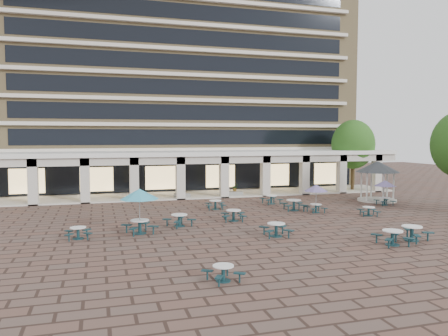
% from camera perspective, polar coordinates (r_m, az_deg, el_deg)
% --- Properties ---
extents(ground, '(120.00, 120.00, 0.00)m').
position_cam_1_polar(ground, '(29.59, 2.75, -7.21)').
color(ground, brown).
rests_on(ground, ground).
extents(apartment_building, '(40.00, 15.50, 25.20)m').
position_cam_1_polar(apartment_building, '(54.20, -6.10, 11.24)').
color(apartment_building, tan).
rests_on(apartment_building, ground).
extents(retail_arcade, '(42.00, 6.60, 4.40)m').
position_cam_1_polar(retail_arcade, '(43.39, -3.56, 0.36)').
color(retail_arcade, white).
rests_on(retail_arcade, ground).
extents(picnic_table_0, '(1.68, 1.68, 0.65)m').
position_cam_1_polar(picnic_table_0, '(17.95, -0.10, -13.39)').
color(picnic_table_0, '#14363C').
rests_on(picnic_table_0, ground).
extents(picnic_table_1, '(1.89, 1.89, 0.78)m').
position_cam_1_polar(picnic_table_1, '(25.81, 6.83, -7.84)').
color(picnic_table_1, '#14363C').
rests_on(picnic_table_1, ground).
extents(picnic_table_2, '(2.25, 2.25, 0.83)m').
position_cam_1_polar(picnic_table_2, '(26.74, 23.33, -7.67)').
color(picnic_table_2, '#14363C').
rests_on(picnic_table_2, ground).
extents(picnic_table_3, '(1.90, 1.90, 0.80)m').
position_cam_1_polar(picnic_table_3, '(25.28, 21.15, -8.31)').
color(picnic_table_3, '#14363C').
rests_on(picnic_table_3, ground).
extents(picnic_table_4, '(2.33, 2.33, 2.69)m').
position_cam_1_polar(picnic_table_4, '(26.53, -10.99, -3.59)').
color(picnic_table_4, '#14363C').
rests_on(picnic_table_4, ground).
extents(picnic_table_5, '(1.59, 1.59, 0.68)m').
position_cam_1_polar(picnic_table_5, '(26.35, -18.52, -7.92)').
color(picnic_table_5, '#14363C').
rests_on(picnic_table_5, ground).
extents(picnic_table_6, '(1.85, 1.85, 2.13)m').
position_cam_1_polar(picnic_table_6, '(34.16, 11.94, -2.71)').
color(picnic_table_6, '#14363C').
rests_on(picnic_table_6, ground).
extents(picnic_table_7, '(1.78, 1.78, 0.66)m').
position_cam_1_polar(picnic_table_7, '(33.96, 18.37, -5.28)').
color(picnic_table_7, '#14363C').
rests_on(picnic_table_7, ground).
extents(picnic_table_8, '(2.15, 2.15, 0.79)m').
position_cam_1_polar(picnic_table_8, '(28.62, -5.86, -6.66)').
color(picnic_table_8, '#14363C').
rests_on(picnic_table_8, ground).
extents(picnic_table_9, '(1.96, 1.96, 0.77)m').
position_cam_1_polar(picnic_table_9, '(30.26, 1.25, -6.07)').
color(picnic_table_9, '#14363C').
rests_on(picnic_table_9, ground).
extents(picnic_table_10, '(2.11, 2.11, 0.85)m').
position_cam_1_polar(picnic_table_10, '(34.98, 9.11, -4.67)').
color(picnic_table_10, '#14363C').
rests_on(picnic_table_10, ground).
extents(picnic_table_11, '(1.83, 1.83, 2.11)m').
position_cam_1_polar(picnic_table_11, '(39.53, 20.30, -2.00)').
color(picnic_table_11, '#14363C').
rests_on(picnic_table_11, ground).
extents(picnic_table_12, '(1.84, 1.84, 0.74)m').
position_cam_1_polar(picnic_table_12, '(35.06, -1.13, -4.72)').
color(picnic_table_12, '#14363C').
rests_on(picnic_table_12, ground).
extents(picnic_table_13, '(1.81, 1.81, 0.76)m').
position_cam_1_polar(picnic_table_13, '(38.14, 6.19, -4.01)').
color(picnic_table_13, '#14363C').
rests_on(picnic_table_13, ground).
extents(gazebo, '(3.86, 3.86, 3.60)m').
position_cam_1_polar(gazebo, '(41.81, 19.41, -0.40)').
color(gazebo, beige).
rests_on(gazebo, ground).
extents(tree_east_c, '(4.60, 4.60, 7.67)m').
position_cam_1_polar(tree_east_c, '(49.16, 16.52, 2.97)').
color(tree_east_c, '#3D2D18').
rests_on(tree_east_c, ground).
extents(planter_left, '(1.50, 0.80, 1.29)m').
position_cam_1_polar(planter_left, '(41.39, -5.50, -3.27)').
color(planter_left, gray).
rests_on(planter_left, ground).
extents(planter_right, '(1.50, 0.62, 1.20)m').
position_cam_1_polar(planter_right, '(42.67, 1.44, -3.13)').
color(planter_right, gray).
rests_on(planter_right, ground).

